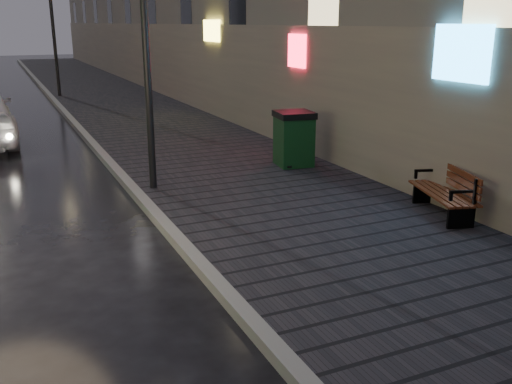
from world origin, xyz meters
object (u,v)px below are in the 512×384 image
bench (447,191)px  trash_bin (294,138)px  lamp_near (144,10)px  lamp_far (52,17)px

bench → trash_bin: trash_bin is taller
lamp_near → bench: (4.06, -3.67, -2.93)m
lamp_near → bench: 6.21m
lamp_far → bench: bearing=-78.3°
bench → lamp_far: bearing=118.1°
bench → trash_bin: bearing=115.7°
lamp_far → trash_bin: lamp_far is taller
lamp_near → trash_bin: lamp_near is taller
bench → trash_bin: size_ratio=1.38×
lamp_near → bench: bearing=-42.1°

